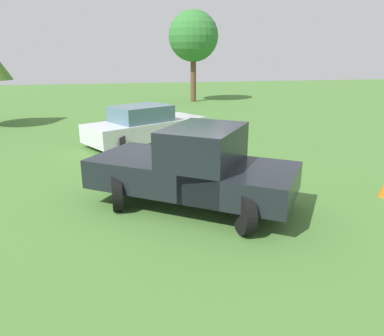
{
  "coord_description": "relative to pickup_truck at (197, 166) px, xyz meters",
  "views": [
    {
      "loc": [
        -7.9,
        1.72,
        3.25
      ],
      "look_at": [
        -0.49,
        -0.01,
        0.9
      ],
      "focal_mm": 33.82,
      "sensor_mm": 36.0,
      "label": 1
    }
  ],
  "objects": [
    {
      "name": "ground_plane",
      "position": [
        0.56,
        0.1,
        -0.96
      ],
      "size": [
        80.0,
        80.0,
        0.0
      ],
      "primitive_type": "plane",
      "color": "#477533"
    },
    {
      "name": "pickup_truck",
      "position": [
        0.0,
        0.0,
        0.0
      ],
      "size": [
        4.23,
        4.77,
        1.84
      ],
      "rotation": [
        0.0,
        0.0,
        0.94
      ],
      "color": "black",
      "rests_on": "ground_plane"
    },
    {
      "name": "sedan_near",
      "position": [
        6.72,
        0.42,
        -0.29
      ],
      "size": [
        3.86,
        5.06,
        1.46
      ],
      "rotation": [
        0.0,
        0.0,
        5.21
      ],
      "color": "black",
      "rests_on": "ground_plane"
    },
    {
      "name": "tree_back_right",
      "position": [
        19.54,
        -4.56,
        3.67
      ],
      "size": [
        3.59,
        3.59,
        6.46
      ],
      "color": "brown",
      "rests_on": "ground_plane"
    }
  ]
}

